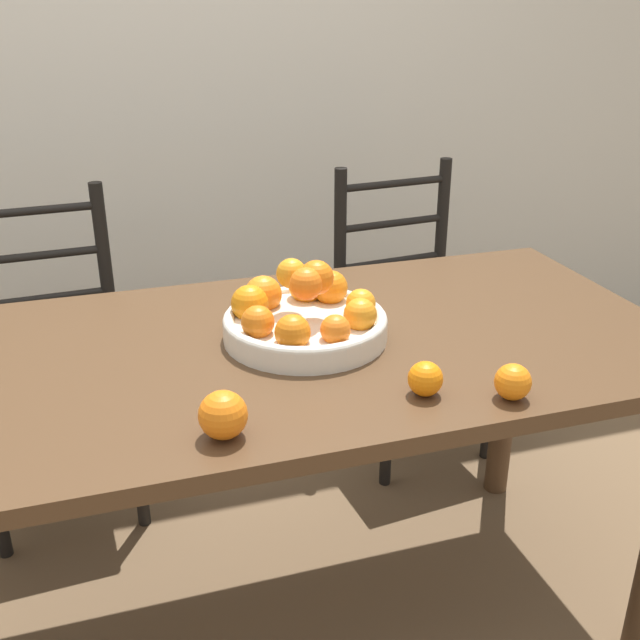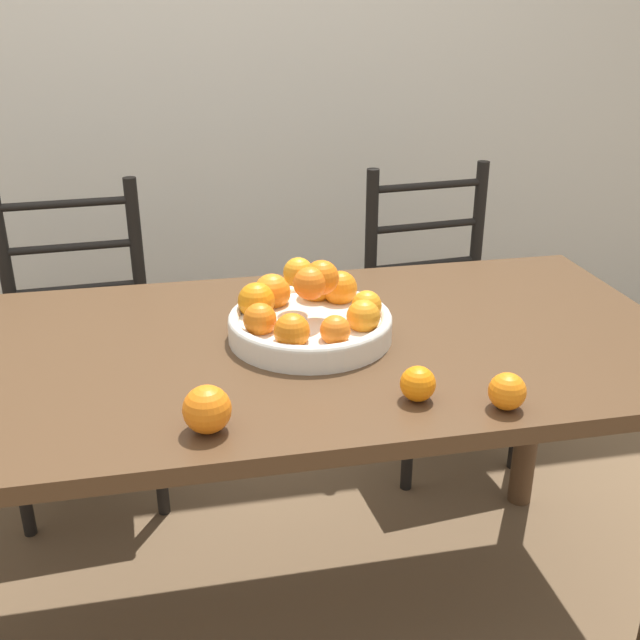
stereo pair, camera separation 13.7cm
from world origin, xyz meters
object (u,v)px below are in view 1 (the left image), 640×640
Objects in this scene: fruit_bowl at (304,316)px; orange_loose_1 at (513,382)px; chair_right at (410,314)px; orange_loose_0 at (425,379)px; chair_left at (51,361)px; orange_loose_2 at (223,415)px.

fruit_bowl is 5.18× the size of orange_loose_1.
chair_right reaches higher than fruit_bowl.
orange_loose_1 is 1.12m from chair_right.
orange_loose_0 is at bearing -118.72° from chair_right.
orange_loose_1 is at bearing -52.18° from fruit_bowl.
chair_right is at bearing 50.52° from fruit_bowl.
fruit_bowl is at bearing 114.60° from orange_loose_0.
fruit_bowl is 0.33m from orange_loose_0.
chair_left is at bearing 129.68° from fruit_bowl.
fruit_bowl is 5.35× the size of orange_loose_0.
chair_left is 1.00× the size of chair_right.
orange_loose_2 is at bearing -125.11° from fruit_bowl.
chair_right is (0.56, 0.68, -0.35)m from fruit_bowl.
orange_loose_1 reaches higher than orange_loose_0.
orange_loose_0 is 1.25m from chair_left.
fruit_bowl is 4.22× the size of orange_loose_2.
orange_loose_0 is at bearing -57.80° from chair_left.
chair_left is at bearing 107.89° from orange_loose_2.
orange_loose_1 is 0.52m from orange_loose_2.
orange_loose_1 is 1.38m from chair_left.
orange_loose_2 is at bearing -175.44° from orange_loose_0.
fruit_bowl is at bearing -135.12° from chair_right.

